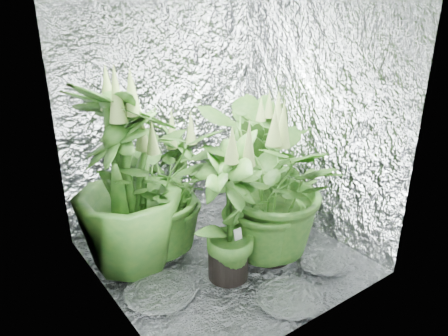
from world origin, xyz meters
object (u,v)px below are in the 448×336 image
plant_c (261,158)px  plant_e (273,187)px  plant_d (126,180)px  circulation_fan (248,190)px  plant_a (161,189)px  plant_f (228,210)px  plant_b (177,174)px

plant_c → plant_e: 0.69m
plant_d → plant_e: size_ratio=1.19×
plant_c → circulation_fan: plant_c is taller
circulation_fan → plant_d: bearing=176.5°
plant_e → circulation_fan: bearing=63.5°
plant_d → circulation_fan: (1.13, 0.19, -0.46)m
plant_a → plant_f: 0.55m
plant_c → plant_d: size_ratio=0.75×
plant_a → plant_f: (0.19, -0.52, 0.00)m
plant_c → circulation_fan: (-0.06, 0.08, -0.30)m
plant_d → plant_e: (0.81, -0.46, -0.09)m
plant_e → plant_a: bearing=137.8°
plant_e → plant_f: 0.37m
plant_c → plant_e: (-0.38, -0.57, 0.07)m
plant_a → plant_e: bearing=-42.2°
plant_f → plant_c: bearing=38.1°
plant_b → plant_e: size_ratio=0.79×
plant_e → circulation_fan: 0.81m
plant_e → circulation_fan: plant_e is taller
plant_f → circulation_fan: bearing=43.7°
circulation_fan → plant_e: bearing=-129.4°
plant_b → circulation_fan: 0.63m
plant_b → plant_f: 0.86m
plant_a → plant_c: (0.93, 0.07, -0.01)m
plant_d → circulation_fan: size_ratio=3.37×
circulation_fan → plant_a: bearing=176.4°
plant_a → plant_e: size_ratio=0.90×
plant_e → plant_f: plant_e is taller
plant_a → plant_b: 0.46m
plant_c → plant_f: (-0.75, -0.58, 0.01)m
plant_d → plant_a: bearing=9.7°
plant_a → plant_e: (0.55, -0.50, 0.05)m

